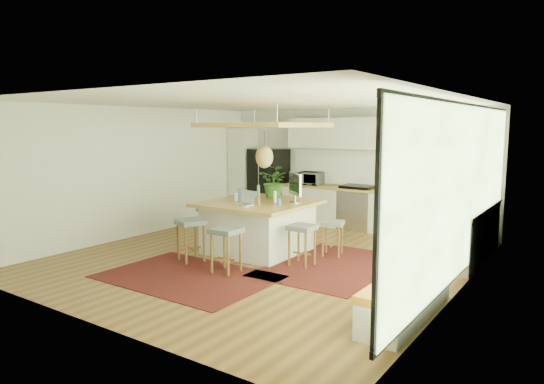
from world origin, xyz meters
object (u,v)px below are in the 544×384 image
Objects in this scene: fridge at (269,181)px; microwave at (311,177)px; island at (259,227)px; laptop at (244,198)px; stool_left_side at (212,225)px; stool_near_left at (191,241)px; stool_right_front at (302,245)px; stool_right_back at (333,236)px; monitor at (295,188)px; island_plant at (275,185)px; stool_near_right at (226,251)px.

fridge is 3.16× the size of microwave.
island is at bearing -82.57° from microwave.
microwave reaches higher than laptop.
stool_left_side is 1.92× the size of laptop.
laptop is at bearing -91.32° from island.
stool_right_front is (1.71, 0.83, 0.00)m from stool_near_left.
fridge is at bearing 176.30° from microwave.
stool_near_left is 1.15× the size of stool_right_back.
monitor is (2.35, -2.55, 0.26)m from fridge.
stool_right_back is at bearing -28.85° from fridge.
fridge is 3.39m from island.
stool_left_side is (0.61, -2.85, -0.57)m from fridge.
stool_near_right is at bearing -78.64° from island_plant.
stool_near_left is (1.21, -4.06, -0.57)m from fridge.
stool_left_side is 1.22× the size of monitor.
monitor is (1.15, 1.52, 0.83)m from stool_near_left.
monitor is at bearing 52.94° from stool_near_left.
fridge is 2.95× the size of monitor.
laptop is at bearing -144.56° from stool_right_back.
laptop is 0.96m from monitor.
stool_near_left is 1.01× the size of stool_left_side.
stool_right_back is 1.09m from monitor.
stool_right_front is at bearing -11.62° from monitor.
microwave is (-1.13, 2.54, -0.08)m from monitor.
stool_right_back is at bearing 82.37° from stool_right_front.
island is 2.97m from microwave.
island_plant reaches higher than stool_right_back.
stool_left_side reaches higher than stool_right_front.
stool_right_front is 1.36m from laptop.
island_plant is (1.13, 0.56, 0.83)m from stool_left_side.
laptop is (1.75, -3.29, 0.12)m from fridge.
stool_right_back is (0.91, 1.86, 0.00)m from stool_near_right.
microwave reaches higher than stool_near_right.
stool_left_side is at bearing 170.58° from stool_right_front.
stool_right_front is at bearing -38.78° from fridge.
island_plant is (1.74, -2.29, 0.26)m from fridge.
laptop is 1.01m from island_plant.
stool_near_right is 1.89m from monitor.
island reaches higher than stool_right_back.
island reaches higher than stool_right_front.
stool_near_right is 1.04× the size of stool_right_front.
island is 3.14× the size of monitor.
stool_near_left is at bearing -64.30° from fridge.
microwave is at bearing 102.09° from stool_near_right.
microwave reaches higher than stool_left_side.
stool_near_left is 2.08m from monitor.
monitor is at bearing -69.28° from microwave.
microwave reaches higher than stool_near_left.
island is at bearing -49.21° from fridge.
stool_right_front is (2.92, -3.24, -0.57)m from fridge.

